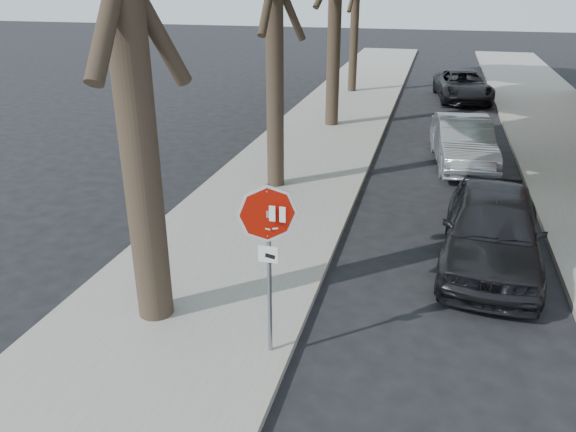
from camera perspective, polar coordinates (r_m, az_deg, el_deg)
name	(u,v)px	position (r m, az deg, el deg)	size (l,w,h in m)	color
ground	(316,364)	(8.48, 2.91, -14.76)	(120.00, 120.00, 0.00)	black
sidewalk_left	(318,139)	(19.65, 3.05, 7.83)	(4.00, 55.00, 0.12)	gray
curb_left	(377,143)	(19.35, 9.05, 7.36)	(0.12, 55.00, 0.13)	#9E9384
curb_right	(515,152)	(19.46, 22.09, 6.03)	(0.12, 55.00, 0.13)	#9E9384
stop_sign	(268,239)	(7.58, -2.02, -2.32)	(0.76, 0.34, 2.61)	gray
car_a	(492,228)	(11.45, 20.02, -1.19)	(1.81, 4.50, 1.53)	black
car_b	(463,142)	(17.55, 17.33, 7.17)	(1.50, 4.31, 1.42)	#93949A
car_d	(463,86)	(27.53, 17.34, 12.53)	(2.20, 4.77, 1.33)	black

